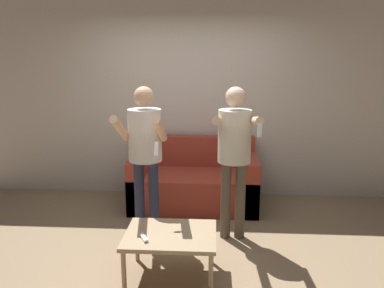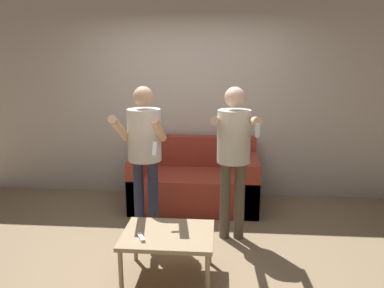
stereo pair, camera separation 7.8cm
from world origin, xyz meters
name	(u,v)px [view 2 (the right image)]	position (x,y,z in m)	size (l,w,h in m)	color
ground_plane	(178,253)	(0.00, 0.00, 0.00)	(14.00, 14.00, 0.00)	#937A5B
wall_back	(192,101)	(0.00, 1.76, 1.35)	(6.40, 0.06, 2.70)	beige
couch	(195,183)	(0.07, 1.30, 0.31)	(1.63, 0.87, 0.88)	#9E3828
person_standing_left	(144,144)	(-0.40, 0.37, 1.04)	(0.47, 0.70, 1.65)	#282D47
person_standing_right	(234,146)	(0.54, 0.37, 1.04)	(0.46, 0.71, 1.65)	brown
coffee_table	(168,238)	(-0.04, -0.43, 0.39)	(0.80, 0.61, 0.43)	tan
remote_on_table	(141,237)	(-0.25, -0.55, 0.44)	(0.10, 0.15, 0.02)	white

